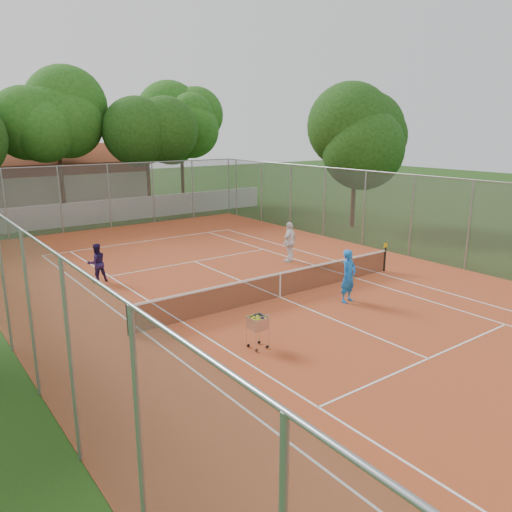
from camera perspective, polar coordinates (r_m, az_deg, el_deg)
ground at (r=18.69m, az=2.75°, el=-4.78°), size 120.00×120.00×0.00m
court_pad at (r=18.68m, az=2.75°, el=-4.75°), size 18.00×34.00×0.02m
court_lines at (r=18.68m, az=2.75°, el=-4.72°), size 10.98×23.78×0.01m
tennis_net at (r=18.52m, az=2.77°, el=-3.29°), size 11.88×0.10×0.98m
perimeter_fence at (r=18.13m, az=2.83°, el=1.20°), size 18.00×34.00×4.00m
boundary_wall at (r=34.92m, az=-17.44°, el=4.85°), size 26.00×0.30×1.50m
clubhouse at (r=43.79m, az=-24.52°, el=7.94°), size 16.40×9.00×4.40m
tropical_trees at (r=37.37m, az=-19.52°, el=11.83°), size 29.00×19.00×10.00m
player_near at (r=18.21m, az=10.53°, el=-2.27°), size 0.77×0.57×1.93m
player_far_left at (r=21.27m, az=-17.75°, el=-0.76°), size 0.81×0.64×1.61m
player_far_right at (r=23.40m, az=3.88°, el=1.61°), size 1.21×0.87×1.91m
ball_hopper at (r=14.32m, az=0.20°, el=-8.57°), size 0.63×0.63×1.05m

